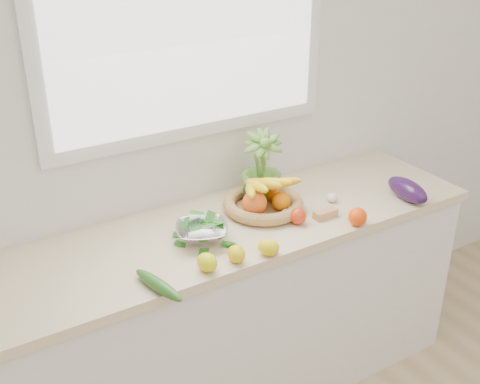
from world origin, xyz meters
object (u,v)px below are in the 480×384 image
potted_herb (261,167)px  colander_with_spinach (202,228)px  cucumber (158,285)px  eggplant (407,190)px  apple (298,216)px  fruit_basket (263,200)px

potted_herb → colander_with_spinach: (-0.41, -0.19, -0.10)m
cucumber → potted_herb: bearing=30.6°
eggplant → colander_with_spinach: size_ratio=0.88×
apple → fruit_basket: bearing=108.5°
potted_herb → cucumber: bearing=-149.4°
apple → potted_herb: (-0.00, 0.28, 0.12)m
apple → colander_with_spinach: size_ratio=0.26×
colander_with_spinach → fruit_basket: bearing=14.2°
apple → potted_herb: size_ratio=0.22×
apple → eggplant: bearing=-7.9°
eggplant → colander_with_spinach: 0.97m
eggplant → fruit_basket: (-0.61, 0.25, 0.00)m
fruit_basket → colander_with_spinach: (-0.35, -0.09, 0.00)m
eggplant → cucumber: 1.25m
apple → fruit_basket: fruit_basket is taller
eggplant → cucumber: bearing=-177.4°
apple → cucumber: bearing=-169.2°
fruit_basket → colander_with_spinach: size_ratio=1.50×
cucumber → colander_with_spinach: bearing=37.2°
eggplant → potted_herb: bearing=147.3°
apple → cucumber: 0.71m
potted_herb → colander_with_spinach: potted_herb is taller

